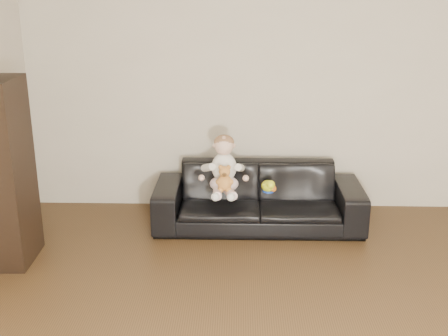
{
  "coord_description": "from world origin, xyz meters",
  "views": [
    {
      "loc": [
        -0.43,
        -2.63,
        2.15
      ],
      "look_at": [
        -0.57,
        2.16,
        0.59
      ],
      "focal_mm": 45.0,
      "sensor_mm": 36.0,
      "label": 1
    }
  ],
  "objects_px": {
    "sofa": "(258,197)",
    "baby": "(224,167)",
    "toy_green": "(268,186)",
    "toy_blue_disc": "(268,191)",
    "cabinet": "(2,173)",
    "teddy_bear": "(225,179)",
    "toy_rattle": "(273,188)"
  },
  "relations": [
    {
      "from": "toy_blue_disc",
      "to": "baby",
      "type": "bearing_deg",
      "value": -178.54
    },
    {
      "from": "baby",
      "to": "sofa",
      "type": "bearing_deg",
      "value": 8.91
    },
    {
      "from": "baby",
      "to": "toy_rattle",
      "type": "distance_m",
      "value": 0.48
    },
    {
      "from": "toy_rattle",
      "to": "toy_blue_disc",
      "type": "xyz_separation_m",
      "value": [
        -0.04,
        0.01,
        -0.03
      ]
    },
    {
      "from": "sofa",
      "to": "toy_blue_disc",
      "type": "distance_m",
      "value": 0.16
    },
    {
      "from": "teddy_bear",
      "to": "toy_blue_disc",
      "type": "distance_m",
      "value": 0.46
    },
    {
      "from": "teddy_bear",
      "to": "toy_green",
      "type": "height_order",
      "value": "teddy_bear"
    },
    {
      "from": "teddy_bear",
      "to": "toy_rattle",
      "type": "relative_size",
      "value": 3.48
    },
    {
      "from": "toy_blue_disc",
      "to": "toy_rattle",
      "type": "bearing_deg",
      "value": -15.79
    },
    {
      "from": "cabinet",
      "to": "toy_blue_disc",
      "type": "relative_size",
      "value": 14.23
    },
    {
      "from": "sofa",
      "to": "toy_rattle",
      "type": "relative_size",
      "value": 28.12
    },
    {
      "from": "toy_green",
      "to": "toy_blue_disc",
      "type": "xyz_separation_m",
      "value": [
        0.0,
        -0.01,
        -0.04
      ]
    },
    {
      "from": "sofa",
      "to": "baby",
      "type": "relative_size",
      "value": 3.66
    },
    {
      "from": "cabinet",
      "to": "toy_blue_disc",
      "type": "bearing_deg",
      "value": 15.39
    },
    {
      "from": "sofa",
      "to": "teddy_bear",
      "type": "relative_size",
      "value": 8.07
    },
    {
      "from": "teddy_bear",
      "to": "toy_blue_disc",
      "type": "xyz_separation_m",
      "value": [
        0.39,
        0.17,
        -0.17
      ]
    },
    {
      "from": "toy_blue_disc",
      "to": "teddy_bear",
      "type": "bearing_deg",
      "value": -156.69
    },
    {
      "from": "cabinet",
      "to": "baby",
      "type": "bearing_deg",
      "value": 18.79
    },
    {
      "from": "baby",
      "to": "toy_blue_disc",
      "type": "height_order",
      "value": "baby"
    },
    {
      "from": "baby",
      "to": "teddy_bear",
      "type": "xyz_separation_m",
      "value": [
        0.01,
        -0.16,
        -0.05
      ]
    },
    {
      "from": "baby",
      "to": "toy_rattle",
      "type": "relative_size",
      "value": 7.69
    },
    {
      "from": "cabinet",
      "to": "teddy_bear",
      "type": "bearing_deg",
      "value": 13.95
    },
    {
      "from": "sofa",
      "to": "baby",
      "type": "bearing_deg",
      "value": -161.58
    },
    {
      "from": "toy_green",
      "to": "toy_blue_disc",
      "type": "distance_m",
      "value": 0.04
    },
    {
      "from": "sofa",
      "to": "toy_blue_disc",
      "type": "relative_size",
      "value": 18.22
    },
    {
      "from": "baby",
      "to": "teddy_bear",
      "type": "distance_m",
      "value": 0.17
    },
    {
      "from": "cabinet",
      "to": "teddy_bear",
      "type": "xyz_separation_m",
      "value": [
        1.74,
        0.49,
        -0.2
      ]
    },
    {
      "from": "cabinet",
      "to": "teddy_bear",
      "type": "distance_m",
      "value": 1.82
    },
    {
      "from": "cabinet",
      "to": "toy_green",
      "type": "distance_m",
      "value": 2.25
    },
    {
      "from": "sofa",
      "to": "baby",
      "type": "distance_m",
      "value": 0.46
    },
    {
      "from": "teddy_bear",
      "to": "toy_green",
      "type": "relative_size",
      "value": 1.61
    },
    {
      "from": "baby",
      "to": "toy_blue_disc",
      "type": "distance_m",
      "value": 0.46
    }
  ]
}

